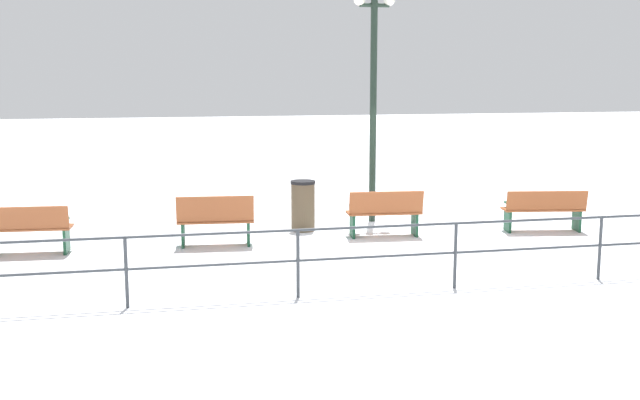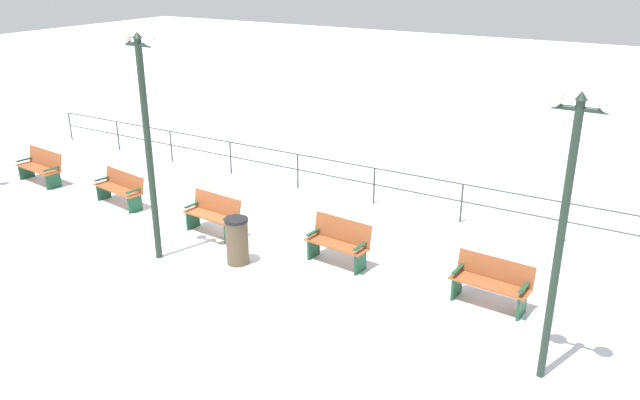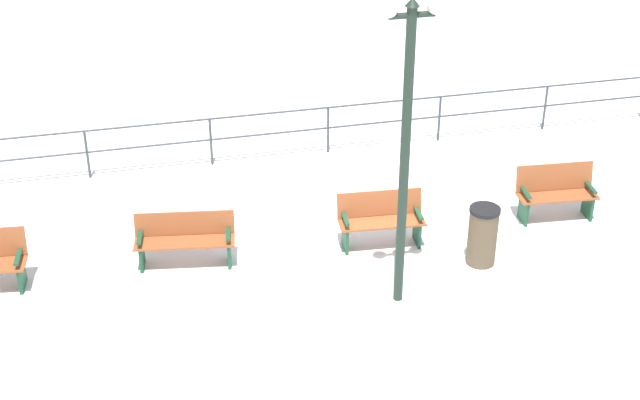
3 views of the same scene
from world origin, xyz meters
The scene contains 7 objects.
ground_plane centered at (0.00, 0.00, 0.00)m, with size 80.00×80.00×0.00m, color white.
bench_second centered at (-0.14, -3.22, 0.46)m, with size 0.73×1.66×0.85m.
bench_third centered at (0.04, 0.01, 0.48)m, with size 0.62×1.46×0.92m.
bench_fourth centered at (-0.11, 3.24, 0.49)m, with size 0.62×1.42×0.96m.
lamppost_middle centered at (1.63, -0.19, 2.96)m, with size 0.24×0.87×4.72m.
waterfront_railing centered at (-3.56, 0.00, 0.68)m, with size 0.05×18.79×0.99m.
trash_bin centered at (0.96, 1.43, 0.51)m, with size 0.50×0.50×1.01m.
Camera 3 is at (12.59, -4.06, 8.19)m, focal length 51.65 mm.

